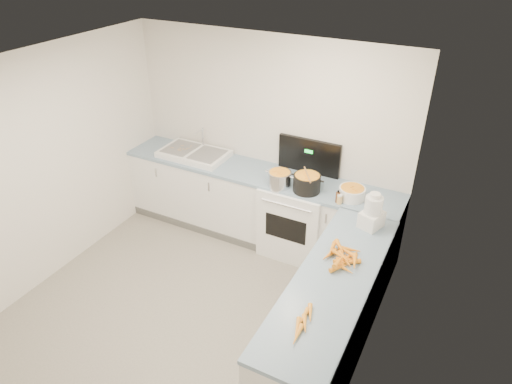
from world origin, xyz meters
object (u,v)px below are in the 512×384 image
at_px(sink, 194,154).
at_px(food_processor, 372,213).
at_px(black_pot, 307,184).
at_px(extract_bottle, 338,197).
at_px(spice_jar, 340,200).
at_px(stove, 297,216).
at_px(mixing_bowl, 352,193).
at_px(steel_pot, 280,180).

height_order(sink, food_processor, food_processor).
bearing_deg(black_pot, sink, 174.41).
bearing_deg(extract_bottle, black_pot, 169.82).
bearing_deg(food_processor, extract_bottle, 146.99).
height_order(black_pot, spice_jar, black_pot).
height_order(stove, extract_bottle, stove).
bearing_deg(food_processor, mixing_bowl, 127.26).
bearing_deg(black_pot, spice_jar, -11.74).
height_order(sink, extract_bottle, sink).
bearing_deg(spice_jar, black_pot, 168.26).
height_order(stove, spice_jar, stove).
height_order(black_pot, extract_bottle, black_pot).
distance_m(spice_jar, food_processor, 0.50).
bearing_deg(food_processor, black_pot, 156.75).
bearing_deg(food_processor, sink, 168.14).
relative_size(mixing_bowl, spice_jar, 2.99).
height_order(extract_bottle, spice_jar, extract_bottle).
height_order(sink, mixing_bowl, sink).
xyz_separation_m(steel_pot, mixing_bowl, (0.81, 0.11, -0.01)).
relative_size(mixing_bowl, food_processor, 0.76).
bearing_deg(spice_jar, steel_pot, 175.81).
xyz_separation_m(mixing_bowl, spice_jar, (-0.08, -0.16, -0.02)).
height_order(mixing_bowl, spice_jar, mixing_bowl).
relative_size(sink, spice_jar, 9.07).
bearing_deg(sink, spice_jar, -6.86).
xyz_separation_m(spice_jar, food_processor, (0.41, -0.27, 0.11)).
distance_m(sink, mixing_bowl, 2.09).
xyz_separation_m(sink, extract_bottle, (1.98, -0.23, 0.02)).
distance_m(sink, black_pot, 1.61).
bearing_deg(black_pot, steel_pot, -174.22).
xyz_separation_m(steel_pot, spice_jar, (0.72, -0.05, -0.03)).
height_order(steel_pot, spice_jar, steel_pot).
relative_size(stove, steel_pot, 5.11).
height_order(extract_bottle, food_processor, food_processor).
xyz_separation_m(mixing_bowl, extract_bottle, (-0.11, -0.14, -0.01)).
bearing_deg(steel_pot, sink, 171.65).
height_order(mixing_bowl, food_processor, food_processor).
height_order(stove, mixing_bowl, stove).
height_order(sink, spice_jar, sink).
bearing_deg(stove, mixing_bowl, -5.74).
bearing_deg(mixing_bowl, extract_bottle, -127.17).
height_order(steel_pot, black_pot, black_pot).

